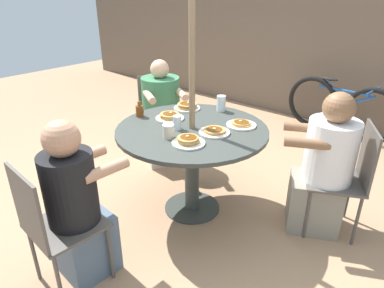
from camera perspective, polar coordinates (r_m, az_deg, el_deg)
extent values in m
plane|color=tan|center=(3.06, 0.00, -10.57)|extent=(12.00, 12.00, 0.00)
cube|color=brown|center=(5.01, 21.72, 14.04)|extent=(10.00, 0.06, 1.93)
cylinder|color=#383D38|center=(3.05, 0.00, -10.46)|extent=(0.48, 0.48, 0.01)
cylinder|color=#383D38|center=(2.86, 0.00, -4.63)|extent=(0.12, 0.12, 0.73)
cylinder|color=#383D38|center=(2.69, 0.00, 2.41)|extent=(1.20, 1.20, 0.03)
cylinder|color=#846B4C|center=(2.57, 0.00, 9.84)|extent=(0.05, 0.05, 2.21)
cylinder|color=#514C47|center=(3.76, -1.95, 0.46)|extent=(0.02, 0.02, 0.43)
cylinder|color=#514C47|center=(3.69, -7.14, -0.26)|extent=(0.02, 0.02, 0.43)
cylinder|color=#514C47|center=(4.07, -3.36, 2.40)|extent=(0.02, 0.02, 0.43)
cylinder|color=#514C47|center=(4.00, -8.17, 1.77)|extent=(0.02, 0.02, 0.43)
cube|color=#514C47|center=(3.79, -5.29, 4.21)|extent=(0.56, 0.56, 0.02)
cube|color=#514C47|center=(3.90, -6.10, 8.29)|extent=(0.22, 0.34, 0.44)
cube|color=beige|center=(3.77, -4.72, 0.43)|extent=(0.56, 0.54, 0.43)
cylinder|color=#38754C|center=(3.66, -5.21, 7.31)|extent=(0.40, 0.40, 0.48)
sphere|color=#DBA884|center=(3.57, -5.41, 12.33)|extent=(0.19, 0.19, 0.19)
cylinder|color=#DBA884|center=(3.48, -1.89, 8.44)|extent=(0.31, 0.23, 0.07)
cylinder|color=#DBA884|center=(3.41, -7.14, 7.89)|extent=(0.31, 0.23, 0.07)
cylinder|color=#514C47|center=(2.61, -17.73, -13.21)|extent=(0.02, 0.02, 0.43)
cylinder|color=#514C47|center=(2.37, -13.43, -17.20)|extent=(0.02, 0.02, 0.43)
cylinder|color=#514C47|center=(2.52, -24.86, -16.18)|extent=(0.02, 0.02, 0.43)
cylinder|color=#514C47|center=(2.27, -21.27, -20.81)|extent=(0.02, 0.02, 0.43)
cube|color=#514C47|center=(2.30, -20.14, -12.57)|extent=(0.44, 0.44, 0.02)
cube|color=#514C47|center=(2.12, -25.77, -9.61)|extent=(0.39, 0.05, 0.44)
cube|color=slate|center=(2.47, -17.07, -15.74)|extent=(0.32, 0.35, 0.43)
cylinder|color=black|center=(2.19, -19.63, -7.20)|extent=(0.31, 0.31, 0.48)
sphere|color=tan|center=(2.04, -20.97, 0.82)|extent=(0.22, 0.22, 0.22)
cylinder|color=tan|center=(2.30, -17.55, -2.00)|extent=(0.09, 0.30, 0.07)
cylinder|color=tan|center=(2.10, -14.15, -4.25)|extent=(0.09, 0.30, 0.07)
cylinder|color=#514C47|center=(2.76, 18.61, -11.08)|extent=(0.02, 0.02, 0.43)
cylinder|color=#514C47|center=(3.05, 18.20, -7.28)|extent=(0.02, 0.02, 0.43)
cylinder|color=#514C47|center=(2.82, 25.75, -11.52)|extent=(0.02, 0.02, 0.43)
cylinder|color=#514C47|center=(3.11, 24.62, -7.78)|extent=(0.02, 0.02, 0.43)
cube|color=#514C47|center=(2.81, 22.53, -5.58)|extent=(0.55, 0.55, 0.02)
cube|color=#514C47|center=(2.76, 27.28, -1.82)|extent=(0.19, 0.36, 0.44)
cube|color=gray|center=(2.91, 19.56, -9.18)|extent=(0.50, 0.48, 0.43)
cylinder|color=white|center=(2.70, 22.08, -1.23)|extent=(0.36, 0.36, 0.48)
sphere|color=brown|center=(2.58, 23.29, 5.58)|extent=(0.22, 0.22, 0.22)
cylinder|color=brown|center=(2.49, 18.61, 0.08)|extent=(0.31, 0.20, 0.07)
cylinder|color=brown|center=(2.76, 18.23, 2.59)|extent=(0.31, 0.20, 0.07)
cylinder|color=silver|center=(3.10, -0.84, 5.99)|extent=(0.24, 0.24, 0.01)
cylinder|color=#BC8947|center=(3.10, -0.91, 6.20)|extent=(0.17, 0.17, 0.01)
cylinder|color=#BC8947|center=(3.09, -0.75, 6.35)|extent=(0.17, 0.17, 0.01)
cylinder|color=#BC8947|center=(3.10, -0.88, 6.56)|extent=(0.16, 0.16, 0.01)
cylinder|color=#BC8947|center=(3.09, -0.85, 6.68)|extent=(0.17, 0.17, 0.01)
ellipsoid|color=brown|center=(3.09, -0.85, 6.82)|extent=(0.13, 0.12, 0.00)
cube|color=#F4E084|center=(3.09, -0.60, 6.93)|extent=(0.03, 0.03, 0.01)
cylinder|color=silver|center=(2.87, -3.71, 4.30)|extent=(0.24, 0.24, 0.01)
cylinder|color=#BC8947|center=(2.87, -3.78, 4.56)|extent=(0.16, 0.16, 0.01)
cylinder|color=#BC8947|center=(2.86, -3.74, 4.72)|extent=(0.14, 0.14, 0.01)
cylinder|color=#BC8947|center=(2.85, -3.77, 4.96)|extent=(0.16, 0.16, 0.01)
ellipsoid|color=brown|center=(2.85, -3.74, 5.10)|extent=(0.12, 0.11, 0.00)
cube|color=#F4E084|center=(2.85, -3.59, 5.24)|extent=(0.02, 0.02, 0.01)
cylinder|color=silver|center=(2.75, 8.20, 3.14)|extent=(0.24, 0.24, 0.01)
cylinder|color=#BC8947|center=(2.74, 8.27, 3.31)|extent=(0.15, 0.15, 0.01)
cylinder|color=#BC8947|center=(2.74, 8.12, 3.56)|extent=(0.15, 0.15, 0.01)
ellipsoid|color=brown|center=(2.74, 8.24, 3.70)|extent=(0.12, 0.11, 0.00)
cube|color=#F4E084|center=(2.74, 8.08, 3.83)|extent=(0.03, 0.03, 0.01)
cylinder|color=silver|center=(2.59, 3.74, 1.94)|extent=(0.24, 0.24, 0.01)
cylinder|color=#BC8947|center=(2.58, 3.75, 2.18)|extent=(0.16, 0.16, 0.01)
cylinder|color=#BC8947|center=(2.58, 3.79, 2.37)|extent=(0.17, 0.17, 0.01)
ellipsoid|color=brown|center=(2.58, 3.75, 2.50)|extent=(0.13, 0.12, 0.00)
cube|color=#F4E084|center=(2.57, 3.73, 2.58)|extent=(0.03, 0.03, 0.01)
cylinder|color=silver|center=(2.41, -0.58, 0.16)|extent=(0.24, 0.24, 0.01)
cylinder|color=#BC8947|center=(2.41, -0.57, 0.50)|extent=(0.16, 0.16, 0.01)
cylinder|color=#BC8947|center=(2.39, -0.51, 0.68)|extent=(0.15, 0.15, 0.01)
cylinder|color=#BC8947|center=(2.39, -0.69, 0.99)|extent=(0.15, 0.15, 0.01)
ellipsoid|color=brown|center=(2.39, -0.59, 1.20)|extent=(0.12, 0.11, 0.00)
cube|color=#F4E084|center=(2.39, -0.77, 1.32)|extent=(0.03, 0.03, 0.01)
cylinder|color=brown|center=(2.94, -8.72, 5.43)|extent=(0.07, 0.07, 0.09)
cylinder|color=brown|center=(2.92, -8.80, 6.65)|extent=(0.03, 0.03, 0.04)
torus|color=brown|center=(2.92, -8.35, 5.57)|extent=(0.04, 0.01, 0.04)
cylinder|color=beige|center=(2.50, -3.96, 2.05)|extent=(0.08, 0.08, 0.09)
cylinder|color=white|center=(2.48, -4.00, 3.15)|extent=(0.08, 0.08, 0.01)
cylinder|color=silver|center=(2.64, -2.49, 3.59)|extent=(0.06, 0.06, 0.11)
cylinder|color=silver|center=(3.05, 4.87, 6.77)|extent=(0.08, 0.08, 0.14)
torus|color=black|center=(4.89, 19.38, 6.62)|extent=(0.70, 0.12, 0.70)
torus|color=black|center=(4.64, 27.69, 4.16)|extent=(0.70, 0.12, 0.70)
cylinder|color=#1E4C93|center=(4.69, 23.93, 8.16)|extent=(0.62, 0.08, 0.03)
cylinder|color=#1E4C93|center=(4.67, 25.38, 6.30)|extent=(0.47, 0.07, 0.27)
cylinder|color=#1E4C93|center=(4.74, 21.92, 9.28)|extent=(0.03, 0.03, 0.09)
ellipsoid|color=black|center=(4.73, 22.04, 10.01)|extent=(0.20, 0.09, 0.04)
cylinder|color=#1E4C93|center=(4.57, 28.00, 7.81)|extent=(0.06, 0.44, 0.03)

